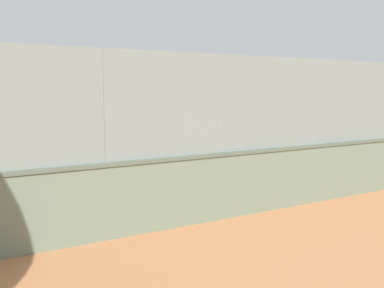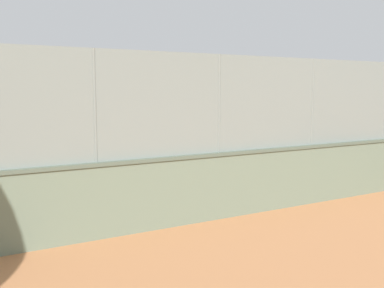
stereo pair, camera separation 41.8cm
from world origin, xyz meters
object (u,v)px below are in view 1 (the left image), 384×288
(player_near_wall_returning, at_px, (219,138))
(courtside_bench, at_px, (145,192))
(player_at_service_line, at_px, (130,150))
(player_crossing_court, at_px, (47,149))
(sports_ball, at_px, (202,159))

(player_near_wall_returning, xyz_separation_m, courtside_bench, (6.84, 6.86, -0.45))
(player_at_service_line, xyz_separation_m, courtside_bench, (1.36, 4.43, -0.52))
(player_near_wall_returning, height_order, courtside_bench, player_near_wall_returning)
(player_crossing_court, distance_m, sports_ball, 6.86)
(player_crossing_court, distance_m, player_at_service_line, 3.12)
(player_near_wall_returning, bearing_deg, player_crossing_court, 4.66)
(player_near_wall_returning, distance_m, courtside_bench, 9.70)
(player_crossing_court, xyz_separation_m, sports_ball, (-6.80, -0.12, -0.91))
(player_near_wall_returning, height_order, player_crossing_court, player_crossing_court)
(player_near_wall_returning, height_order, sports_ball, player_near_wall_returning)
(player_crossing_court, height_order, courtside_bench, player_crossing_court)
(sports_ball, relative_size, courtside_bench, 0.09)
(player_crossing_court, relative_size, player_at_service_line, 1.00)
(player_crossing_court, bearing_deg, courtside_bench, 101.01)
(player_crossing_court, relative_size, sports_ball, 11.92)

